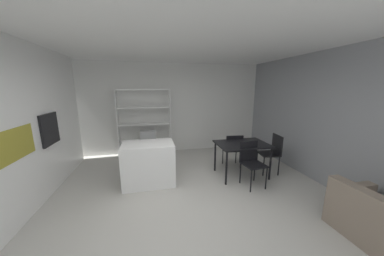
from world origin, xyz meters
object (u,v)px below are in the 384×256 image
built_in_oven (50,129)px  kitchen_island (149,164)px  dining_table (242,147)px  open_bookshelf (146,127)px  dining_chair_window_side (272,150)px  dining_chair_near (251,159)px  dining_chair_far (233,148)px

built_in_oven → kitchen_island: size_ratio=0.57×
kitchen_island → dining_table: size_ratio=0.92×
built_in_oven → open_bookshelf: size_ratio=0.31×
open_bookshelf → dining_table: (2.17, -1.77, -0.20)m
kitchen_island → open_bookshelf: open_bookshelf is taller
open_bookshelf → dining_chair_window_side: (2.97, -1.78, -0.33)m
dining_table → dining_chair_window_side: dining_chair_window_side is taller
dining_table → kitchen_island: bearing=178.0°
dining_table → dining_chair_near: size_ratio=1.25×
built_in_oven → dining_chair_far: bearing=2.6°
dining_chair_near → dining_chair_window_side: size_ratio=0.99×
kitchen_island → dining_chair_far: (2.10, 0.37, 0.08)m
kitchen_island → dining_table: bearing=-2.0°
dining_table → dining_chair_near: (-0.01, -0.44, -0.14)m
built_in_oven → dining_chair_near: size_ratio=0.66×
dining_table → dining_chair_window_side: 0.81m
kitchen_island → dining_chair_far: bearing=10.1°
open_bookshelf → built_in_oven: bearing=-139.5°
dining_chair_near → dining_chair_window_side: 0.91m
open_bookshelf → dining_chair_far: open_bookshelf is taller
built_in_oven → dining_chair_near: bearing=-10.2°
kitchen_island → dining_table: (2.10, -0.07, 0.25)m
dining_chair_far → dining_chair_window_side: dining_chair_window_side is taller
open_bookshelf → dining_table: open_bookshelf is taller
built_in_oven → dining_chair_far: size_ratio=0.70×
dining_table → dining_chair_far: (-0.01, 0.45, -0.17)m
kitchen_island → dining_chair_window_side: 2.90m
built_in_oven → dining_chair_window_side: size_ratio=0.65×
built_in_oven → open_bookshelf: bearing=40.5°
dining_table → dining_chair_window_side: bearing=-1.0°
dining_chair_window_side → open_bookshelf: bearing=-112.7°
built_in_oven → open_bookshelf: open_bookshelf is taller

